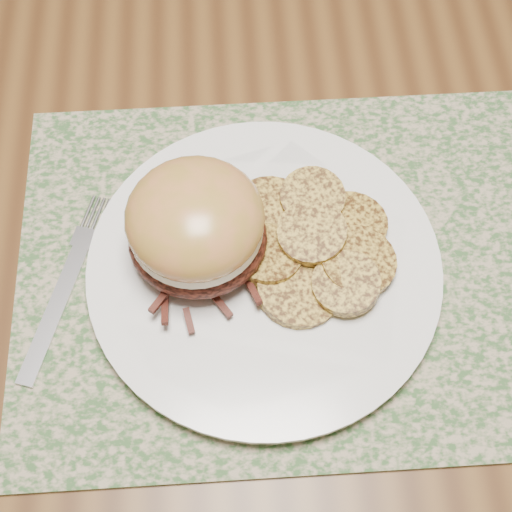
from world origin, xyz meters
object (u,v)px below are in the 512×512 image
at_px(dinner_plate, 264,268).
at_px(pork_sandwich, 196,227).
at_px(dining_table, 152,158).
at_px(fork, 66,284).

height_order(dinner_plate, pork_sandwich, pork_sandwich).
relative_size(dining_table, fork, 9.14).
relative_size(dinner_plate, pork_sandwich, 2.27).
height_order(dining_table, pork_sandwich, pork_sandwich).
bearing_deg(dinner_plate, fork, -179.45).
bearing_deg(fork, pork_sandwich, 25.87).
bearing_deg(pork_sandwich, dining_table, 112.87).
distance_m(dining_table, pork_sandwich, 0.22).
xyz_separation_m(dinner_plate, pork_sandwich, (-0.05, 0.01, 0.05)).
bearing_deg(dining_table, dinner_plate, -60.42).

